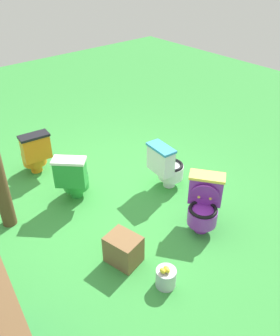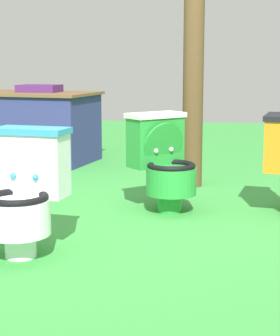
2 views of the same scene
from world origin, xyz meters
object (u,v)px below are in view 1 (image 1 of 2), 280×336
(lemon_bucket, at_px, (166,277))
(toilet_white, at_px, (166,166))
(toilet_purple, at_px, (204,203))
(toilet_orange, at_px, (35,153))
(small_crate, at_px, (123,249))
(toilet_green, at_px, (73,177))

(lemon_bucket, bearing_deg, toilet_white, -43.94)
(toilet_purple, distance_m, lemon_bucket, 1.09)
(toilet_orange, distance_m, lemon_bucket, 2.87)
(toilet_orange, relative_size, lemon_bucket, 2.63)
(toilet_white, relative_size, lemon_bucket, 2.63)
(toilet_orange, xyz_separation_m, toilet_purple, (-2.50, -1.03, 0.00))
(small_crate, bearing_deg, toilet_green, -8.18)
(toilet_green, relative_size, lemon_bucket, 2.63)
(small_crate, bearing_deg, toilet_orange, -2.38)
(toilet_green, relative_size, small_crate, 1.93)
(toilet_purple, bearing_deg, small_crate, 44.35)
(toilet_green, height_order, lemon_bucket, toilet_green)
(toilet_green, relative_size, toilet_purple, 1.00)
(toilet_white, bearing_deg, toilet_green, -112.74)
(toilet_white, height_order, toilet_orange, same)
(toilet_green, xyz_separation_m, toilet_white, (-0.63, -1.17, 0.00))
(toilet_green, xyz_separation_m, small_crate, (-1.35, 0.19, -0.20))
(toilet_green, xyz_separation_m, toilet_purple, (-1.55, -0.93, 0.00))
(small_crate, height_order, lemon_bucket, small_crate)
(toilet_green, relative_size, toilet_white, 1.00)
(toilet_orange, relative_size, toilet_purple, 1.00)
(toilet_white, bearing_deg, small_crate, -56.53)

